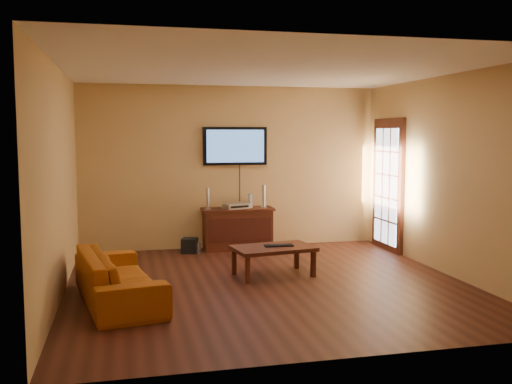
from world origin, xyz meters
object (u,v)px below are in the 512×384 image
object	(u,v)px
bottle	(199,248)
media_console	(238,228)
sofa	(118,268)
av_receiver	(236,206)
game_console	(250,201)
subwoofer	(190,246)
keyboard	(279,245)
coffee_table	(273,250)
speaker_left	(208,199)
television	(235,146)
speaker_right	(264,197)

from	to	relation	value
bottle	media_console	bearing A→B (deg)	20.85
media_console	sofa	world-z (taller)	sofa
bottle	av_receiver	bearing A→B (deg)	18.34
game_console	subwoofer	xyz separation A→B (m)	(-1.03, -0.14, -0.68)
game_console	subwoofer	size ratio (longest dim) A/B	0.97
av_receiver	game_console	bearing A→B (deg)	-4.01
av_receiver	keyboard	bearing A→B (deg)	-100.61
coffee_table	keyboard	bearing A→B (deg)	8.20
sofa	speaker_left	distance (m)	2.97
media_console	game_console	bearing A→B (deg)	4.82
television	game_console	xyz separation A→B (m)	(0.22, -0.17, -0.90)
sofa	game_console	xyz separation A→B (m)	(2.12, 2.61, 0.43)
av_receiver	coffee_table	bearing A→B (deg)	-103.07
media_console	television	xyz separation A→B (m)	(-0.00, 0.19, 1.36)
speaker_left	television	bearing A→B (deg)	22.58
sofa	keyboard	world-z (taller)	sofa
media_console	bottle	distance (m)	0.77
subwoofer	bottle	world-z (taller)	subwoofer
sofa	bottle	xyz separation A→B (m)	(1.22, 2.33, -0.28)
television	speaker_left	world-z (taller)	television
media_console	speaker_left	distance (m)	0.71
speaker_left	speaker_right	xyz separation A→B (m)	(0.94, 0.01, 0.01)
media_console	speaker_left	world-z (taller)	speaker_left
sofa	subwoofer	bearing A→B (deg)	-34.12
speaker_right	bottle	xyz separation A→B (m)	(-1.12, -0.25, -0.77)
coffee_table	speaker_left	world-z (taller)	speaker_left
keyboard	subwoofer	bearing A→B (deg)	120.19
game_console	bottle	world-z (taller)	game_console
sofa	speaker_right	size ratio (longest dim) A/B	5.17
television	bottle	distance (m)	1.80
television	speaker_left	size ratio (longest dim) A/B	3.10
keyboard	av_receiver	bearing A→B (deg)	97.60
speaker_right	game_console	bearing A→B (deg)	171.63
speaker_left	keyboard	world-z (taller)	speaker_left
media_console	subwoofer	bearing A→B (deg)	-171.63
av_receiver	subwoofer	world-z (taller)	av_receiver
sofa	av_receiver	distance (m)	3.17
media_console	television	world-z (taller)	television
television	sofa	distance (m)	3.62
coffee_table	keyboard	size ratio (longest dim) A/B	2.90
media_console	keyboard	world-z (taller)	media_console
av_receiver	subwoofer	bearing A→B (deg)	167.13
speaker_left	game_console	xyz separation A→B (m)	(0.72, 0.04, -0.04)
sofa	bottle	size ratio (longest dim) A/B	9.52
subwoofer	keyboard	bearing A→B (deg)	-41.40
speaker_left	av_receiver	world-z (taller)	speaker_left
speaker_left	speaker_right	size ratio (longest dim) A/B	0.93
game_console	speaker_right	bearing A→B (deg)	-8.81
television	sofa	world-z (taller)	television
speaker_left	bottle	xyz separation A→B (m)	(-0.18, -0.24, -0.75)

